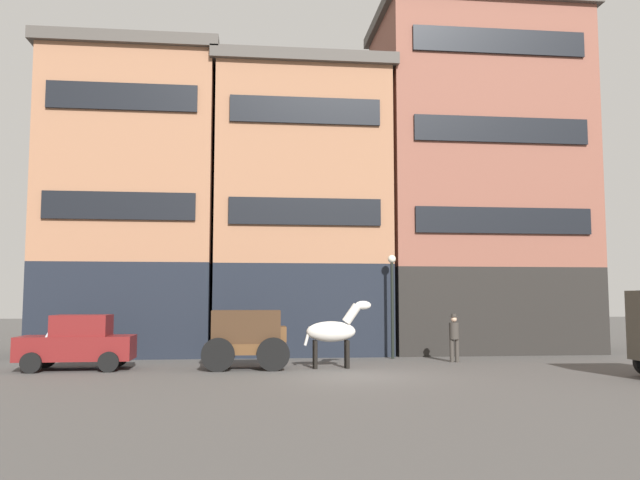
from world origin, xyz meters
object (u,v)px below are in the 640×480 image
object	(u,v)px
draft_horse	(334,331)
streetlamp_curbside	(392,291)
pedestrian_officer	(454,336)
sedan_dark	(78,342)
cargo_wagon	(248,335)

from	to	relation	value
draft_horse	streetlamp_curbside	distance (m)	4.46
pedestrian_officer	streetlamp_curbside	world-z (taller)	streetlamp_curbside
draft_horse	pedestrian_officer	distance (m)	5.06
sedan_dark	streetlamp_curbside	size ratio (longest dim) A/B	0.91
pedestrian_officer	streetlamp_curbside	distance (m)	3.06
cargo_wagon	pedestrian_officer	distance (m)	7.91
cargo_wagon	streetlamp_curbside	bearing A→B (deg)	29.15
draft_horse	sedan_dark	size ratio (longest dim) A/B	0.63
sedan_dark	pedestrian_officer	size ratio (longest dim) A/B	2.08
cargo_wagon	sedan_dark	size ratio (longest dim) A/B	0.78
draft_horse	streetlamp_curbside	bearing A→B (deg)	49.00
pedestrian_officer	streetlamp_curbside	bearing A→B (deg)	142.00
cargo_wagon	pedestrian_officer	bearing A→B (deg)	11.87
cargo_wagon	pedestrian_officer	xyz separation A→B (m)	(7.73, 1.63, -0.17)
draft_horse	streetlamp_curbside	xyz separation A→B (m)	(2.78, 3.19, 1.40)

